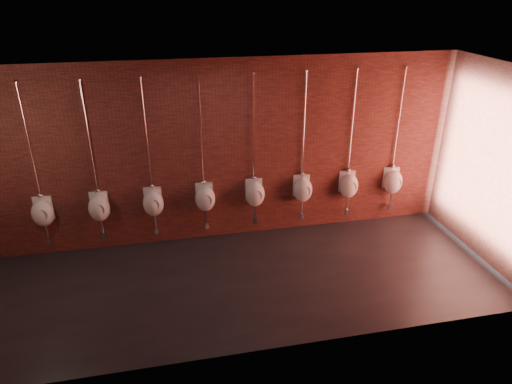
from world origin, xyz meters
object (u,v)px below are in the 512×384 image
Objects in this scene: urinal_1 at (43,212)px; urinal_8 at (393,181)px; urinal_5 at (255,193)px; urinal_7 at (349,185)px; urinal_3 at (153,202)px; urinal_2 at (99,207)px; urinal_6 at (303,189)px; urinal_4 at (205,197)px.

urinal_1 and urinal_8 have the same top height.
urinal_7 is at bearing 0.00° from urinal_5.
urinal_3 is 1.00× the size of urinal_5.
urinal_2 and urinal_6 have the same top height.
urinal_7 is (3.56, 0.00, 0.00)m from urinal_3.
urinal_2 is 1.00× the size of urinal_6.
urinal_1 and urinal_2 have the same top height.
urinal_6 is 1.00× the size of urinal_8.
urinal_3 is at bearing 180.00° from urinal_5.
urinal_8 is (5.34, 0.00, 0.00)m from urinal_2.
urinal_1 is at bearing 180.00° from urinal_4.
urinal_3 is 1.00× the size of urinal_6.
urinal_5 is (3.56, 0.00, 0.00)m from urinal_1.
urinal_2 is 4.45m from urinal_7.
urinal_6 is at bearing 0.00° from urinal_1.
urinal_8 is (2.67, 0.00, 0.00)m from urinal_5.
urinal_4 is 3.56m from urinal_8.
urinal_1 and urinal_3 have the same top height.
urinal_3 and urinal_5 have the same top height.
urinal_1 is at bearing 180.00° from urinal_2.
urinal_7 is (2.67, 0.00, 0.00)m from urinal_4.
urinal_3 is 1.78m from urinal_5.
urinal_7 is at bearing 180.00° from urinal_8.
urinal_2 is at bearing 180.00° from urinal_4.
urinal_6 is 0.89m from urinal_7.
urinal_8 is at bearing 0.00° from urinal_2.
urinal_6 is 1.00× the size of urinal_7.
urinal_1 is at bearing 180.00° from urinal_6.
urinal_1 and urinal_5 have the same top height.
urinal_2 is at bearing 180.00° from urinal_7.
urinal_7 is (1.78, 0.00, 0.00)m from urinal_5.
urinal_3 is at bearing 180.00° from urinal_7.
urinal_5 is (2.67, 0.00, 0.00)m from urinal_2.
urinal_6 is at bearing 0.00° from urinal_2.
urinal_5 is 1.00× the size of urinal_6.
urinal_1 is 1.00× the size of urinal_3.
urinal_3 is at bearing 180.00° from urinal_4.
urinal_3 is 1.00× the size of urinal_4.
urinal_4 and urinal_8 have the same top height.
urinal_5 is at bearing 0.00° from urinal_2.
urinal_2 is 1.78m from urinal_4.
urinal_2 is 2.67m from urinal_5.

